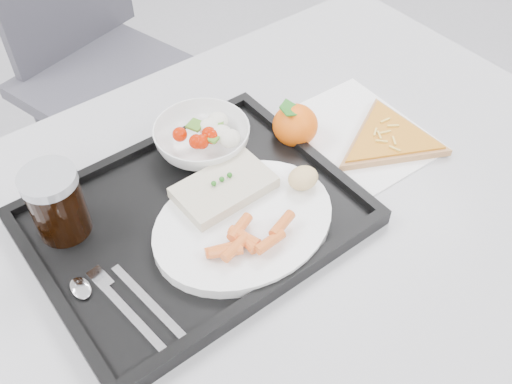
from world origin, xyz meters
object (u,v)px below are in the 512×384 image
pizza_slice (389,139)px  table (257,242)px  chair (92,42)px  tray (194,219)px  cola_glass (56,202)px  dinner_plate (244,223)px  salad_bowl (202,139)px  tangerine (295,125)px

pizza_slice → table: bearing=177.7°
chair → pizza_slice: bearing=-81.3°
chair → tray: size_ratio=2.07×
cola_glass → tray: bearing=-30.3°
dinner_plate → salad_bowl: bearing=75.4°
chair → tray: (-0.21, -0.86, 0.22)m
salad_bowl → pizza_slice: (0.26, -0.16, -0.03)m
dinner_plate → table: bearing=26.0°
dinner_plate → chair: bearing=79.7°
salad_bowl → chair: bearing=80.7°
table → pizza_slice: bearing=-2.3°
table → cola_glass: 0.31m
tangerine → pizza_slice: bearing=-39.7°
table → pizza_slice: pizza_slice is taller
salad_bowl → pizza_slice: bearing=-31.7°
table → dinner_plate: 0.10m
salad_bowl → pizza_slice: salad_bowl is taller
tray → tangerine: size_ratio=5.96×
dinner_plate → tangerine: 0.21m
dinner_plate → tray: bearing=126.0°
table → tangerine: size_ratio=15.90×
cola_glass → tangerine: 0.39m
dinner_plate → cola_glass: size_ratio=2.50×
table → tray: 0.12m
table → salad_bowl: size_ratio=7.89×
pizza_slice → chair: bearing=98.7°
tray → cola_glass: cola_glass is taller
tray → tangerine: bearing=11.4°
table → tangerine: 0.20m
tray → salad_bowl: (0.09, 0.11, 0.03)m
cola_glass → tangerine: size_ratio=1.43×
table → salad_bowl: salad_bowl is taller
chair → tangerine: bearing=-88.7°
chair → cola_glass: size_ratio=8.61×
tray → dinner_plate: dinner_plate is taller
chair → tray: chair is taller
tray → salad_bowl: salad_bowl is taller
tangerine → pizza_slice: tangerine is taller
pizza_slice → dinner_plate: bearing=-178.6°
table → cola_glass: (-0.24, 0.13, 0.14)m
table → pizza_slice: size_ratio=5.26×
chair → dinner_plate: bearing=-100.3°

